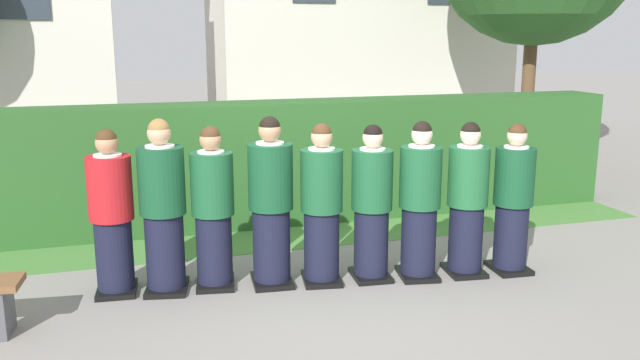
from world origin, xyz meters
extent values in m
plane|color=gray|center=(0.00, 0.00, 0.00)|extent=(60.00, 60.00, 0.00)
cylinder|color=black|center=(-1.98, 0.28, 0.37)|extent=(0.35, 0.35, 0.74)
cube|color=black|center=(-1.98, 0.28, 0.03)|extent=(0.41, 0.49, 0.05)
cylinder|color=#AD191E|center=(-1.98, 0.28, 1.04)|extent=(0.42, 0.42, 0.61)
cylinder|color=white|center=(-1.98, 0.28, 1.35)|extent=(0.26, 0.26, 0.03)
cube|color=navy|center=(-1.96, 0.48, 1.16)|extent=(0.04, 0.01, 0.27)
sphere|color=tan|center=(-1.98, 0.28, 1.47)|extent=(0.21, 0.21, 0.21)
sphere|color=#472D19|center=(-1.98, 0.28, 1.51)|extent=(0.19, 0.19, 0.19)
cylinder|color=black|center=(-1.51, 0.20, 0.39)|extent=(0.37, 0.37, 0.78)
cube|color=black|center=(-1.51, 0.20, 0.03)|extent=(0.47, 0.55, 0.05)
cylinder|color=#144728|center=(-1.51, 0.20, 1.10)|extent=(0.44, 0.44, 0.64)
cylinder|color=white|center=(-1.51, 0.20, 1.43)|extent=(0.27, 0.27, 0.03)
cube|color=#236038|center=(-1.47, 0.40, 1.23)|extent=(0.04, 0.02, 0.28)
sphere|color=tan|center=(-1.51, 0.20, 1.55)|extent=(0.22, 0.22, 0.22)
sphere|color=olive|center=(-1.51, 0.20, 1.59)|extent=(0.20, 0.20, 0.20)
cylinder|color=black|center=(-1.04, 0.18, 0.37)|extent=(0.35, 0.35, 0.74)
cube|color=black|center=(-1.04, 0.18, 0.03)|extent=(0.44, 0.51, 0.05)
cylinder|color=#19512D|center=(-1.04, 0.18, 1.04)|extent=(0.42, 0.42, 0.61)
cylinder|color=white|center=(-1.04, 0.18, 1.35)|extent=(0.26, 0.26, 0.03)
cube|color=navy|center=(-1.01, 0.37, 1.16)|extent=(0.04, 0.02, 0.27)
sphere|color=tan|center=(-1.04, 0.18, 1.47)|extent=(0.21, 0.21, 0.21)
sphere|color=#472D19|center=(-1.04, 0.18, 1.51)|extent=(0.19, 0.19, 0.19)
cylinder|color=black|center=(-0.48, 0.08, 0.39)|extent=(0.37, 0.37, 0.78)
cube|color=black|center=(-0.48, 0.08, 0.03)|extent=(0.43, 0.51, 0.05)
cylinder|color=#144728|center=(-0.48, 0.08, 1.10)|extent=(0.44, 0.44, 0.64)
cylinder|color=white|center=(-0.48, 0.08, 1.42)|extent=(0.27, 0.27, 0.03)
cube|color=gold|center=(-0.46, 0.29, 1.23)|extent=(0.04, 0.01, 0.28)
sphere|color=tan|center=(-0.48, 0.08, 1.55)|extent=(0.22, 0.22, 0.22)
sphere|color=black|center=(-0.48, 0.08, 1.59)|extent=(0.20, 0.20, 0.20)
cylinder|color=black|center=(0.01, -0.01, 0.37)|extent=(0.35, 0.35, 0.74)
cube|color=black|center=(0.01, -0.01, 0.03)|extent=(0.44, 0.51, 0.05)
cylinder|color=#19512D|center=(0.01, -0.01, 1.05)|extent=(0.42, 0.42, 0.61)
cylinder|color=white|center=(0.01, -0.01, 1.36)|extent=(0.26, 0.26, 0.03)
cube|color=navy|center=(0.04, 0.18, 1.17)|extent=(0.04, 0.02, 0.27)
sphere|color=tan|center=(0.01, -0.01, 1.48)|extent=(0.21, 0.21, 0.21)
sphere|color=#472D19|center=(0.01, -0.01, 1.52)|extent=(0.19, 0.19, 0.19)
cylinder|color=black|center=(0.52, -0.06, 0.37)|extent=(0.35, 0.35, 0.73)
cube|color=black|center=(0.52, -0.06, 0.03)|extent=(0.40, 0.48, 0.05)
cylinder|color=#19512D|center=(0.52, -0.06, 1.03)|extent=(0.41, 0.41, 0.60)
cylinder|color=white|center=(0.52, -0.06, 1.34)|extent=(0.26, 0.26, 0.03)
cube|color=gold|center=(0.54, 0.13, 1.15)|extent=(0.04, 0.01, 0.27)
sphere|color=beige|center=(0.52, -0.06, 1.46)|extent=(0.21, 0.21, 0.21)
sphere|color=black|center=(0.52, -0.06, 1.49)|extent=(0.19, 0.19, 0.19)
cylinder|color=black|center=(1.00, -0.17, 0.37)|extent=(0.36, 0.36, 0.74)
cube|color=black|center=(1.00, -0.17, 0.03)|extent=(0.45, 0.52, 0.05)
cylinder|color=#19512D|center=(1.00, -0.17, 1.05)|extent=(0.42, 0.42, 0.61)
cylinder|color=white|center=(1.00, -0.17, 1.36)|extent=(0.26, 0.26, 0.03)
cube|color=gold|center=(1.04, 0.03, 1.17)|extent=(0.04, 0.02, 0.27)
sphere|color=beige|center=(1.00, -0.17, 1.48)|extent=(0.21, 0.21, 0.21)
sphere|color=black|center=(1.00, -0.17, 1.52)|extent=(0.19, 0.19, 0.19)
cube|color=white|center=(1.05, 0.10, 0.96)|extent=(0.15, 0.03, 0.20)
cylinder|color=black|center=(1.51, -0.22, 0.37)|extent=(0.35, 0.35, 0.73)
cube|color=black|center=(1.51, -0.22, 0.03)|extent=(0.42, 0.50, 0.05)
cylinder|color=#1E5B33|center=(1.51, -0.22, 1.04)|extent=(0.41, 0.41, 0.61)
cylinder|color=white|center=(1.51, -0.22, 1.34)|extent=(0.26, 0.26, 0.03)
cube|color=gold|center=(1.54, -0.02, 1.16)|extent=(0.04, 0.02, 0.27)
sphere|color=beige|center=(1.51, -0.22, 1.46)|extent=(0.21, 0.21, 0.21)
sphere|color=black|center=(1.51, -0.22, 1.50)|extent=(0.19, 0.19, 0.19)
cylinder|color=black|center=(2.01, -0.29, 0.36)|extent=(0.34, 0.34, 0.72)
cube|color=black|center=(2.01, -0.29, 0.03)|extent=(0.39, 0.47, 0.05)
cylinder|color=#144728|center=(2.01, -0.29, 1.02)|extent=(0.41, 0.41, 0.60)
cylinder|color=white|center=(2.01, -0.29, 1.32)|extent=(0.25, 0.25, 0.03)
cube|color=#236038|center=(2.02, -0.09, 1.14)|extent=(0.04, 0.01, 0.26)
sphere|color=beige|center=(2.01, -0.29, 1.44)|extent=(0.20, 0.20, 0.20)
sphere|color=#472D19|center=(2.01, -0.29, 1.47)|extent=(0.19, 0.19, 0.19)
cube|color=white|center=(2.03, -0.02, 0.93)|extent=(0.15, 0.02, 0.20)
cube|color=#285623|center=(0.00, 2.26, 0.80)|extent=(9.69, 0.70, 1.59)
cube|color=beige|center=(3.56, 8.83, 2.90)|extent=(6.62, 3.08, 5.81)
cylinder|color=brown|center=(5.41, 4.61, 1.17)|extent=(0.24, 0.24, 2.33)
cube|color=#4C4C51|center=(-2.86, -0.41, 0.21)|extent=(0.11, 0.33, 0.42)
cube|color=#477A38|center=(0.00, 1.46, 0.00)|extent=(9.69, 0.90, 0.01)
camera|label=1|loc=(-1.84, -6.11, 2.47)|focal=37.36mm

